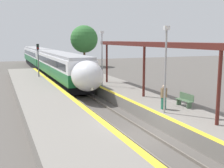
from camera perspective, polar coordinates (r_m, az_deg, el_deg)
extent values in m
plane|color=#56514C|center=(16.01, 5.50, -10.61)|extent=(120.00, 120.00, 0.00)
cube|color=slate|center=(15.68, 3.13, -10.72)|extent=(0.08, 90.00, 0.15)
cube|color=slate|center=(16.31, 7.78, -9.99)|extent=(0.08, 90.00, 0.15)
cube|color=black|center=(35.65, -10.52, 1.28)|extent=(2.49, 19.22, 0.83)
cube|color=#196633|center=(35.55, -10.56, 2.62)|extent=(2.83, 20.89, 0.84)
cube|color=#196633|center=(35.49, -10.59, 3.53)|extent=(2.84, 20.89, 0.29)
cube|color=silver|center=(35.43, -10.62, 4.79)|extent=(2.83, 20.89, 1.28)
cube|color=black|center=(35.43, -10.62, 4.68)|extent=(2.86, 19.22, 0.70)
cube|color=#9E9EA3|center=(35.38, -10.66, 6.06)|extent=(2.55, 20.89, 0.30)
cylinder|color=black|center=(28.22, -8.81, -1.15)|extent=(0.12, 0.85, 0.85)
cylinder|color=black|center=(28.58, -6.00, -0.96)|extent=(0.12, 0.85, 0.85)
cylinder|color=black|center=(30.33, -9.78, -0.46)|extent=(0.12, 0.85, 0.85)
cylinder|color=black|center=(30.67, -7.15, -0.30)|extent=(0.12, 0.85, 0.85)
cylinder|color=black|center=(40.80, -13.04, 1.87)|extent=(0.12, 0.85, 0.85)
cylinder|color=black|center=(41.05, -11.05, 1.97)|extent=(0.12, 0.85, 0.85)
cylinder|color=black|center=(42.96, -13.51, 2.20)|extent=(0.12, 0.85, 0.85)
cylinder|color=black|center=(43.20, -11.62, 2.30)|extent=(0.12, 0.85, 0.85)
ellipsoid|color=silver|center=(24.27, -5.05, 1.65)|extent=(2.72, 3.49, 2.65)
ellipsoid|color=black|center=(23.80, -4.76, 2.56)|extent=(1.98, 2.04, 1.35)
sphere|color=#F9F4CC|center=(23.18, -4.07, -1.07)|extent=(0.24, 0.24, 0.24)
cube|color=black|center=(56.96, -14.97, 4.00)|extent=(2.49, 19.22, 0.83)
cube|color=#196633|center=(56.89, -15.00, 4.84)|extent=(2.83, 20.89, 0.84)
cube|color=#196633|center=(56.86, -15.02, 5.41)|extent=(2.84, 20.89, 0.29)
cube|color=silver|center=(56.82, -15.06, 6.19)|extent=(2.83, 20.89, 1.28)
cube|color=black|center=(56.82, -15.05, 6.13)|extent=(2.86, 19.22, 0.70)
cube|color=#9E9EA3|center=(56.79, -15.09, 6.99)|extent=(2.55, 20.89, 0.30)
cylinder|color=black|center=(49.40, -14.66, 3.03)|extent=(0.12, 0.85, 0.85)
cylinder|color=black|center=(49.61, -13.01, 3.11)|extent=(0.12, 0.85, 0.85)
cylinder|color=black|center=(51.57, -14.99, 3.26)|extent=(0.12, 0.85, 0.85)
cylinder|color=black|center=(51.77, -13.41, 3.34)|extent=(0.12, 0.85, 0.85)
cylinder|color=black|center=(62.22, -16.25, 4.15)|extent=(0.12, 0.85, 0.85)
cylinder|color=black|center=(62.38, -14.93, 4.22)|extent=(0.12, 0.85, 0.85)
cylinder|color=black|center=(64.40, -16.46, 4.30)|extent=(0.12, 0.85, 0.85)
cylinder|color=black|center=(64.56, -15.18, 4.36)|extent=(0.12, 0.85, 0.85)
cube|color=gray|center=(17.85, 16.33, -7.38)|extent=(4.09, 64.00, 0.87)
cube|color=yellow|center=(16.67, 11.39, -6.78)|extent=(0.40, 64.00, 0.01)
cube|color=gray|center=(14.60, -7.86, -10.81)|extent=(4.09, 64.00, 0.87)
cube|color=yellow|center=(14.98, -0.98, -8.42)|extent=(0.40, 64.00, 0.01)
cube|color=#4C6B4C|center=(19.21, 15.42, -4.18)|extent=(0.36, 0.06, 0.42)
cube|color=#4C6B4C|center=(20.10, 13.45, -3.52)|extent=(0.36, 0.06, 0.42)
cube|color=#4C6B4C|center=(19.60, 14.44, -3.20)|extent=(0.44, 1.52, 0.03)
cube|color=#4C6B4C|center=(19.67, 14.93, -2.48)|extent=(0.04, 1.52, 0.44)
cube|color=#1E604C|center=(18.62, 10.44, -3.86)|extent=(0.28, 0.20, 0.78)
cube|color=#7F6647|center=(18.48, 10.50, -1.76)|extent=(0.36, 0.22, 0.61)
sphere|color=beige|center=(18.41, 10.54, -0.50)|extent=(0.21, 0.21, 0.21)
cylinder|color=#59595E|center=(35.13, -14.70, 3.37)|extent=(0.14, 0.14, 4.14)
cube|color=black|center=(34.99, -14.86, 7.31)|extent=(0.28, 0.20, 0.70)
sphere|color=black|center=(34.88, -14.85, 7.59)|extent=(0.14, 0.14, 0.14)
sphere|color=red|center=(34.88, -14.82, 7.03)|extent=(0.14, 0.14, 0.14)
cylinder|color=#9E9EA3|center=(17.36, 10.78, 2.37)|extent=(0.12, 0.12, 5.06)
cube|color=silver|center=(17.26, 11.05, 11.14)|extent=(0.36, 0.20, 0.24)
cylinder|color=#9E9EA3|center=(27.41, -2.05, 4.94)|extent=(0.12, 0.12, 5.06)
cube|color=silver|center=(27.35, -2.08, 10.48)|extent=(0.36, 0.20, 0.24)
cylinder|color=#511E19|center=(15.64, 20.91, -0.70)|extent=(0.20, 0.20, 4.02)
cylinder|color=#511E19|center=(22.23, 6.51, 2.58)|extent=(0.20, 0.20, 4.02)
cylinder|color=#511E19|center=(29.60, -1.07, 4.24)|extent=(0.20, 0.20, 4.02)
cube|color=#511E19|center=(22.09, 6.61, 8.03)|extent=(0.24, 19.29, 0.36)
cube|color=#511E19|center=(22.54, 8.64, 8.31)|extent=(2.00, 19.29, 0.10)
cylinder|color=brown|center=(56.69, -5.62, 5.24)|extent=(0.44, 0.44, 3.26)
sphere|color=#337033|center=(56.57, -5.68, 9.08)|extent=(5.42, 5.42, 5.42)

